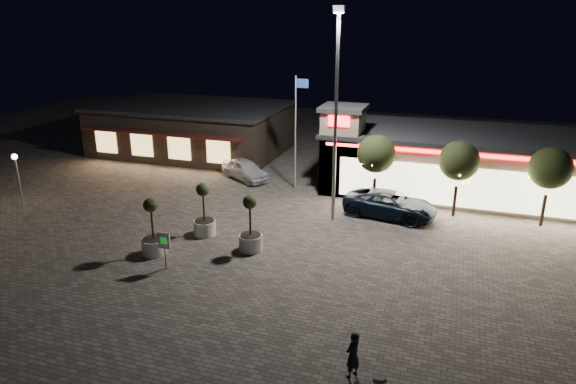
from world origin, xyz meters
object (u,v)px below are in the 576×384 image
(pickup_truck, at_px, (390,204))
(white_sedan, at_px, (245,169))
(pedestrian, at_px, (353,355))
(planter_mid, at_px, (153,237))
(valet_sign, at_px, (164,244))
(planter_left, at_px, (204,219))

(pickup_truck, relative_size, white_sedan, 1.26)
(pickup_truck, xyz_separation_m, pedestrian, (0.83, -15.45, 0.09))
(pickup_truck, bearing_deg, planter_mid, 138.22)
(pedestrian, distance_m, planter_mid, 13.35)
(white_sedan, height_order, pedestrian, pedestrian)
(pickup_truck, distance_m, valet_sign, 14.21)
(white_sedan, distance_m, pedestrian, 23.11)
(pedestrian, relative_size, valet_sign, 0.89)
(pickup_truck, relative_size, pedestrian, 3.25)
(pickup_truck, bearing_deg, pedestrian, -168.73)
(planter_left, bearing_deg, pedestrian, -41.64)
(pickup_truck, xyz_separation_m, planter_mid, (-10.99, -9.23, 0.17))
(white_sedan, bearing_deg, planter_left, -136.95)
(planter_left, xyz_separation_m, valet_sign, (0.10, -4.38, 0.42))
(planter_mid, xyz_separation_m, valet_sign, (1.48, -1.30, 0.41))
(planter_left, bearing_deg, valet_sign, -88.67)
(pickup_truck, bearing_deg, white_sedan, 78.40)
(pedestrian, xyz_separation_m, valet_sign, (-10.34, 4.91, 0.50))
(planter_mid, relative_size, valet_sign, 1.58)
(pedestrian, relative_size, planter_mid, 0.56)
(planter_mid, bearing_deg, valet_sign, -41.46)
(valet_sign, bearing_deg, planter_mid, 138.54)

